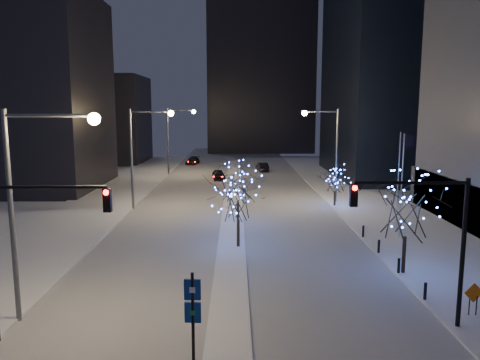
{
  "coord_description": "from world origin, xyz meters",
  "views": [
    {
      "loc": [
        0.35,
        -19.09,
        10.01
      ],
      "look_at": [
        0.63,
        13.63,
        5.0
      ],
      "focal_mm": 35.0,
      "sensor_mm": 36.0,
      "label": 1
    }
  ],
  "objects_px": {
    "holiday_tree_median_far": "(238,184)",
    "construction_sign": "(474,296)",
    "street_lamp_w_near": "(33,186)",
    "holiday_tree_plaza_far": "(335,180)",
    "holiday_tree_plaza_near": "(406,208)",
    "street_lamp_east": "(328,143)",
    "wayfinding_sign": "(193,307)",
    "street_lamp_w_far": "(175,132)",
    "traffic_signal_west": "(27,235)",
    "holiday_tree_median_near": "(238,200)",
    "traffic_signal_east": "(430,228)",
    "car_mid": "(262,167)",
    "car_far": "(193,161)",
    "street_lamp_w_mid": "(142,145)",
    "car_near": "(218,175)"
  },
  "relations": [
    {
      "from": "holiday_tree_median_far",
      "to": "construction_sign",
      "type": "xyz_separation_m",
      "value": [
        11.24,
        -19.11,
        -2.38
      ]
    },
    {
      "from": "street_lamp_w_near",
      "to": "holiday_tree_plaza_far",
      "type": "height_order",
      "value": "street_lamp_w_near"
    },
    {
      "from": "holiday_tree_plaza_near",
      "to": "holiday_tree_plaza_far",
      "type": "bearing_deg",
      "value": 90.0
    },
    {
      "from": "street_lamp_east",
      "to": "wayfinding_sign",
      "type": "distance_m",
      "value": 33.92
    },
    {
      "from": "street_lamp_w_far",
      "to": "construction_sign",
      "type": "xyz_separation_m",
      "value": [
        20.68,
        -49.89,
        -5.37
      ]
    },
    {
      "from": "traffic_signal_west",
      "to": "holiday_tree_median_near",
      "type": "distance_m",
      "value": 16.35
    },
    {
      "from": "traffic_signal_west",
      "to": "holiday_tree_plaza_near",
      "type": "xyz_separation_m",
      "value": [
        18.94,
        8.08,
        -0.59
      ]
    },
    {
      "from": "street_lamp_w_near",
      "to": "traffic_signal_west",
      "type": "relative_size",
      "value": 1.43
    },
    {
      "from": "holiday_tree_median_near",
      "to": "holiday_tree_plaza_near",
      "type": "bearing_deg",
      "value": -29.07
    },
    {
      "from": "street_lamp_east",
      "to": "traffic_signal_east",
      "type": "height_order",
      "value": "street_lamp_east"
    },
    {
      "from": "traffic_signal_west",
      "to": "wayfinding_sign",
      "type": "distance_m",
      "value": 7.68
    },
    {
      "from": "street_lamp_w_near",
      "to": "construction_sign",
      "type": "distance_m",
      "value": 21.36
    },
    {
      "from": "street_lamp_east",
      "to": "holiday_tree_median_far",
      "type": "bearing_deg",
      "value": -137.52
    },
    {
      "from": "car_mid",
      "to": "street_lamp_w_far",
      "type": "bearing_deg",
      "value": 7.4
    },
    {
      "from": "street_lamp_w_far",
      "to": "street_lamp_w_near",
      "type": "bearing_deg",
      "value": -90.0
    },
    {
      "from": "car_far",
      "to": "wayfinding_sign",
      "type": "relative_size",
      "value": 1.22
    },
    {
      "from": "wayfinding_sign",
      "to": "construction_sign",
      "type": "distance_m",
      "value": 13.68
    },
    {
      "from": "street_lamp_w_mid",
      "to": "car_near",
      "type": "bearing_deg",
      "value": 71.16
    },
    {
      "from": "street_lamp_east",
      "to": "car_near",
      "type": "xyz_separation_m",
      "value": [
        -12.24,
        16.86,
        -5.75
      ]
    },
    {
      "from": "traffic_signal_west",
      "to": "holiday_tree_median_far",
      "type": "bearing_deg",
      "value": 67.16
    },
    {
      "from": "car_near",
      "to": "holiday_tree_plaza_near",
      "type": "relative_size",
      "value": 0.66
    },
    {
      "from": "traffic_signal_east",
      "to": "holiday_tree_median_far",
      "type": "height_order",
      "value": "traffic_signal_east"
    },
    {
      "from": "car_far",
      "to": "wayfinding_sign",
      "type": "bearing_deg",
      "value": -75.23
    },
    {
      "from": "holiday_tree_plaza_far",
      "to": "wayfinding_sign",
      "type": "xyz_separation_m",
      "value": [
        -11.87,
        -29.68,
        -0.57
      ]
    },
    {
      "from": "traffic_signal_west",
      "to": "construction_sign",
      "type": "height_order",
      "value": "traffic_signal_west"
    },
    {
      "from": "traffic_signal_east",
      "to": "holiday_tree_median_far",
      "type": "bearing_deg",
      "value": 112.65
    },
    {
      "from": "construction_sign",
      "to": "car_far",
      "type": "bearing_deg",
      "value": 101.27
    },
    {
      "from": "street_lamp_w_near",
      "to": "traffic_signal_west",
      "type": "bearing_deg",
      "value": -76.04
    },
    {
      "from": "street_lamp_w_far",
      "to": "construction_sign",
      "type": "height_order",
      "value": "street_lamp_w_far"
    },
    {
      "from": "traffic_signal_east",
      "to": "holiday_tree_median_near",
      "type": "distance_m",
      "value": 15.24
    },
    {
      "from": "street_lamp_east",
      "to": "holiday_tree_plaza_far",
      "type": "bearing_deg",
      "value": -78.02
    },
    {
      "from": "holiday_tree_plaza_far",
      "to": "construction_sign",
      "type": "height_order",
      "value": "holiday_tree_plaza_far"
    },
    {
      "from": "holiday_tree_median_far",
      "to": "holiday_tree_plaza_far",
      "type": "relative_size",
      "value": 1.28
    },
    {
      "from": "holiday_tree_plaza_near",
      "to": "holiday_tree_plaza_far",
      "type": "xyz_separation_m",
      "value": [
        0.0,
        19.96,
        -1.34
      ]
    },
    {
      "from": "street_lamp_w_mid",
      "to": "car_mid",
      "type": "distance_m",
      "value": 32.32
    },
    {
      "from": "car_near",
      "to": "car_mid",
      "type": "distance_m",
      "value": 11.18
    },
    {
      "from": "street_lamp_w_mid",
      "to": "street_lamp_w_far",
      "type": "xyz_separation_m",
      "value": [
        0.0,
        25.0,
        0.0
      ]
    },
    {
      "from": "street_lamp_w_mid",
      "to": "holiday_tree_plaza_near",
      "type": "height_order",
      "value": "street_lamp_w_mid"
    },
    {
      "from": "street_lamp_w_far",
      "to": "street_lamp_east",
      "type": "relative_size",
      "value": 1.0
    },
    {
      "from": "traffic_signal_west",
      "to": "holiday_tree_plaza_far",
      "type": "height_order",
      "value": "traffic_signal_west"
    },
    {
      "from": "street_lamp_w_far",
      "to": "construction_sign",
      "type": "bearing_deg",
      "value": -67.49
    },
    {
      "from": "holiday_tree_median_near",
      "to": "holiday_tree_median_far",
      "type": "height_order",
      "value": "holiday_tree_median_far"
    },
    {
      "from": "holiday_tree_plaza_near",
      "to": "street_lamp_w_far",
      "type": "bearing_deg",
      "value": 113.87
    },
    {
      "from": "traffic_signal_west",
      "to": "holiday_tree_plaza_near",
      "type": "relative_size",
      "value": 1.11
    },
    {
      "from": "traffic_signal_east",
      "to": "holiday_tree_plaza_far",
      "type": "bearing_deg",
      "value": 86.7
    },
    {
      "from": "holiday_tree_plaza_far",
      "to": "construction_sign",
      "type": "relative_size",
      "value": 2.53
    },
    {
      "from": "car_mid",
      "to": "car_far",
      "type": "distance_m",
      "value": 15.31
    },
    {
      "from": "car_mid",
      "to": "holiday_tree_plaza_near",
      "type": "xyz_separation_m",
      "value": [
        5.91,
        -47.7,
        3.48
      ]
    },
    {
      "from": "traffic_signal_east",
      "to": "car_near",
      "type": "distance_m",
      "value": 47.36
    },
    {
      "from": "traffic_signal_east",
      "to": "wayfinding_sign",
      "type": "bearing_deg",
      "value": -165.6
    }
  ]
}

